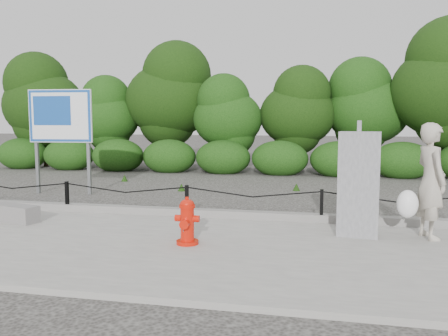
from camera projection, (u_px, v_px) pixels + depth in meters
ground at (187, 221)px, 9.00m from camera, size 90.00×90.00×0.00m
sidewalk at (148, 246)px, 7.05m from camera, size 14.00×4.00×0.08m
curb at (188, 212)px, 9.03m from camera, size 14.00×0.22×0.14m
chain_barrier at (187, 197)px, 8.95m from camera, size 10.06×0.06×0.60m
treeline at (281, 99)px, 17.22m from camera, size 20.59×3.98×5.13m
fire_hydrant at (187, 222)px, 6.98m from camera, size 0.37×0.37×0.71m
pedestrian at (429, 182)px, 7.28m from camera, size 0.81×0.75×1.79m
concrete_block at (15, 213)px, 8.53m from camera, size 1.00×0.56×0.30m
utility_cabinet at (359, 184)px, 7.43m from camera, size 0.66×0.48×1.82m
advertising_sign at (60, 121)px, 11.95m from camera, size 1.66×0.25×2.66m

